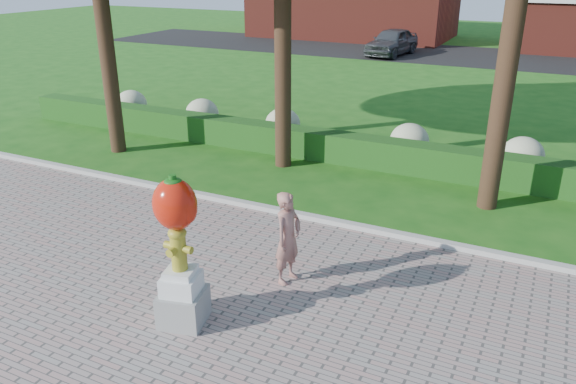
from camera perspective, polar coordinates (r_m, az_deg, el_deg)
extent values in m
plane|color=#1A5415|center=(10.01, -5.48, -9.45)|extent=(100.00, 100.00, 0.00)
cube|color=#ADADA5|center=(12.31, 1.69, -2.52)|extent=(40.00, 0.18, 0.15)
cube|color=#204413|center=(15.68, 7.72, 4.16)|extent=(24.00, 0.70, 0.80)
ellipsoid|color=#A5A981|center=(20.89, -15.64, 8.58)|extent=(1.10, 1.10, 0.99)
ellipsoid|color=#A5A981|center=(19.08, -8.72, 7.89)|extent=(1.10, 1.10, 0.99)
ellipsoid|color=#A5A981|center=(17.61, -0.54, 6.91)|extent=(1.10, 1.10, 0.99)
ellipsoid|color=#A5A981|center=(16.30, 12.22, 5.12)|extent=(1.10, 1.10, 0.99)
ellipsoid|color=#A5A981|center=(15.93, 22.71, 3.44)|extent=(1.10, 1.10, 0.99)
cube|color=black|center=(35.88, 18.74, 12.90)|extent=(50.00, 8.00, 0.02)
cylinder|color=black|center=(16.89, -18.10, 14.91)|extent=(0.44, 0.44, 6.72)
cylinder|color=black|center=(14.89, -0.53, 14.00)|extent=(0.44, 0.44, 6.16)
cylinder|color=black|center=(12.85, 21.63, 13.65)|extent=(0.44, 0.44, 7.28)
cube|color=gray|center=(9.02, -10.58, -11.38)|extent=(0.80, 0.80, 0.54)
cube|color=silver|center=(8.80, -10.78, -9.12)|extent=(0.64, 0.64, 0.30)
cube|color=silver|center=(8.69, -10.87, -7.97)|extent=(0.52, 0.52, 0.11)
cylinder|color=olive|center=(8.52, -11.05, -5.92)|extent=(0.24, 0.24, 0.60)
ellipsoid|color=olive|center=(8.39, -11.20, -4.11)|extent=(0.28, 0.28, 0.20)
cylinder|color=olive|center=(8.59, -12.00, -5.28)|extent=(0.13, 0.12, 0.12)
cylinder|color=olive|center=(8.40, -10.13, -5.79)|extent=(0.13, 0.12, 0.12)
cylinder|color=olive|center=(8.38, -11.73, -5.99)|extent=(0.13, 0.13, 0.13)
cylinder|color=olive|center=(8.35, -11.24, -3.59)|extent=(0.09, 0.09, 0.05)
ellipsoid|color=red|center=(8.19, -11.44, -1.23)|extent=(0.67, 0.60, 0.78)
ellipsoid|color=red|center=(8.31, -12.49, -1.13)|extent=(0.33, 0.33, 0.50)
ellipsoid|color=red|center=(8.09, -10.33, -1.61)|extent=(0.33, 0.33, 0.50)
cylinder|color=#175914|center=(8.05, -11.64, 1.29)|extent=(0.11, 0.11, 0.13)
ellipsoid|color=#175914|center=(8.06, -11.63, 1.07)|extent=(0.26, 0.26, 0.09)
imported|color=#9F675B|center=(9.65, 0.00, -4.66)|extent=(0.49, 0.66, 1.67)
imported|color=#3C4044|center=(35.00, 10.49, 14.79)|extent=(2.46, 4.82, 1.57)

